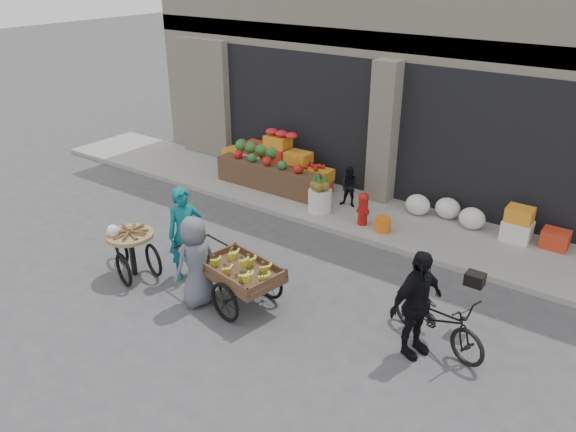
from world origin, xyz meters
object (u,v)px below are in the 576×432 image
Objects in this scene: tricycle_cart at (131,247)px; vendor_woman at (185,234)px; orange_bucket at (383,225)px; seated_person at (350,187)px; fire_hydrant at (363,208)px; pineapple_bin at (320,200)px; vendor_grey at (196,262)px; cyclist at (416,304)px; bicycle at (438,318)px; banana_cart at (239,268)px.

vendor_woman is at bearing 49.08° from tricycle_cart.
orange_bucket is 1.42m from seated_person.
seated_person is (-0.70, 0.65, 0.08)m from fire_hydrant.
vendor_grey is (0.22, -4.07, 0.41)m from pineapple_bin.
seated_person is at bearing 56.31° from pineapple_bin.
tricycle_cart is at bearing 119.63° from cyclist.
bicycle is at bearing 30.70° from tricycle_cart.
cyclist is (3.25, -3.80, 0.25)m from seated_person.
pineapple_bin is at bearing 176.42° from orange_bucket.
pineapple_bin reaches higher than orange_bucket.
tricycle_cart is at bearing -108.46° from pineapple_bin.
fire_hydrant is 4.12m from vendor_grey.
orange_bucket is 4.10m from vendor_woman.
vendor_woman is 1.03× the size of cyclist.
vendor_grey is 0.91× the size of bicycle.
vendor_grey is (-1.38, -3.97, 0.51)m from orange_bucket.
orange_bucket is at bearing 53.09° from cyclist.
tricycle_cart is at bearing 153.18° from vendor_woman.
seated_person is 5.01m from tricycle_cart.
fire_hydrant is 2.22× the size of orange_bucket.
tricycle_cart is (-2.96, -3.99, 0.30)m from orange_bucket.
vendor_woman reaches higher than banana_cart.
tricycle_cart is 0.85× the size of bicycle.
pineapple_bin is 0.30× the size of vendor_woman.
tricycle_cart reaches higher than bicycle.
cyclist reaches higher than pineapple_bin.
banana_cart is 1.38× the size of bicycle.
tricycle_cart is at bearing -159.70° from banana_cart.
cyclist is (3.43, 0.87, 0.05)m from vendor_grey.
seated_person reaches higher than bicycle.
bicycle reaches higher than orange_bucket.
pineapple_bin is 0.30× the size of bicycle.
tricycle_cart reaches higher than pineapple_bin.
pineapple_bin is 0.73× the size of fire_hydrant.
vendor_woman is at bearing -121.55° from orange_bucket.
vendor_woman is 1.17× the size of tricycle_cart.
cyclist is (2.55, -3.15, 0.33)m from fire_hydrant.
vendor_woman is (-0.52, -3.56, 0.48)m from pineapple_bin.
orange_bucket is 0.21× the size of vendor_grey.
tricycle_cart reaches higher than fire_hydrant.
banana_cart is (0.82, -3.69, 0.31)m from pineapple_bin.
cyclist reaches higher than orange_bucket.
fire_hydrant is 0.96m from seated_person.
tricycle_cart is (-1.36, -4.09, 0.20)m from pineapple_bin.
vendor_woman is at bearing 114.47° from cyclist.
cyclist reaches higher than bicycle.
bicycle is (3.63, 1.27, -0.33)m from vendor_grey.
fire_hydrant is 0.76× the size of seated_person.
banana_cart is 1.38× the size of vendor_woman.
fire_hydrant is 3.89m from bicycle.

